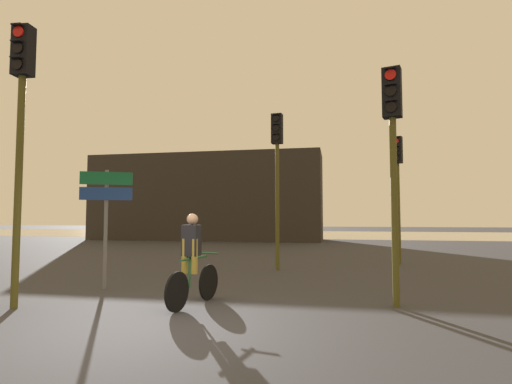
{
  "coord_description": "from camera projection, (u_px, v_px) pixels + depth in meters",
  "views": [
    {
      "loc": [
        2.5,
        -5.03,
        1.56
      ],
      "look_at": [
        0.5,
        5.0,
        2.2
      ],
      "focal_mm": 28.0,
      "sensor_mm": 36.0,
      "label": 1
    }
  ],
  "objects": [
    {
      "name": "traffic_light_near_right",
      "position": [
        393.0,
        139.0,
        7.1
      ],
      "size": [
        0.37,
        0.39,
        4.24
      ],
      "rotation": [
        0.0,
        0.0,
        2.87
      ],
      "color": "#4C4719",
      "rests_on": "ground"
    },
    {
      "name": "traffic_light_center",
      "position": [
        277.0,
        161.0,
        11.91
      ],
      "size": [
        0.35,
        0.36,
        4.65
      ],
      "rotation": [
        0.0,
        0.0,
        3.03
      ],
      "color": "#4C4719",
      "rests_on": "ground"
    },
    {
      "name": "traffic_light_near_left",
      "position": [
        21.0,
        111.0,
        6.98
      ],
      "size": [
        0.33,
        0.35,
        4.94
      ],
      "rotation": [
        0.0,
        0.0,
        3.2
      ],
      "color": "#4C4719",
      "rests_on": "ground"
    },
    {
      "name": "traffic_light_far_right",
      "position": [
        398.0,
        175.0,
        13.37
      ],
      "size": [
        0.39,
        0.41,
        4.26
      ],
      "rotation": [
        0.0,
        0.0,
        2.74
      ],
      "color": "#4C4719",
      "rests_on": "ground"
    },
    {
      "name": "distant_building",
      "position": [
        206.0,
        198.0,
        27.45
      ],
      "size": [
        15.7,
        4.0,
        5.77
      ],
      "primitive_type": "cube",
      "color": "#2D2823",
      "rests_on": "ground"
    },
    {
      "name": "cyclist",
      "position": [
        192.0,
        259.0,
        7.01
      ],
      "size": [
        0.51,
        1.68,
        1.62
      ],
      "rotation": [
        0.0,
        0.0,
        -0.2
      ],
      "color": "black",
      "rests_on": "ground"
    },
    {
      "name": "ground_plane",
      "position": [
        146.0,
        334.0,
        5.31
      ],
      "size": [
        120.0,
        120.0,
        0.0
      ],
      "primitive_type": "plane",
      "color": "#333338"
    },
    {
      "name": "direction_sign_post",
      "position": [
        106.0,
        206.0,
        8.76
      ],
      "size": [
        1.0,
        0.5,
        2.6
      ],
      "rotation": [
        0.0,
        0.0,
        3.59
      ],
      "color": "slate",
      "rests_on": "ground"
    },
    {
      "name": "water_strip",
      "position": [
        307.0,
        234.0,
        35.84
      ],
      "size": [
        80.0,
        16.0,
        0.01
      ],
      "primitive_type": "cube",
      "color": "#9E937F",
      "rests_on": "ground"
    }
  ]
}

